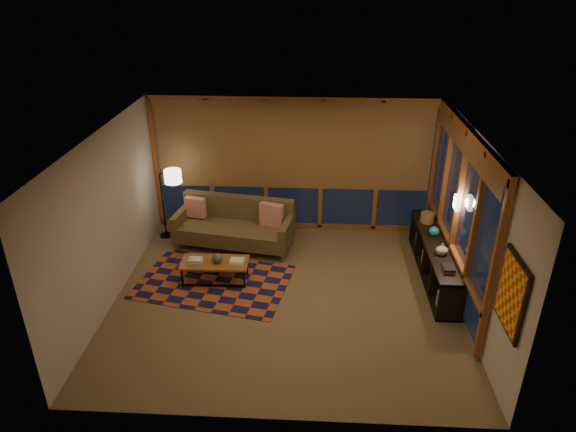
# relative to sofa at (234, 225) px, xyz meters

# --- Properties ---
(floor) EXTENTS (5.50, 5.00, 0.01)m
(floor) POSITION_rel_sofa_xyz_m (1.09, -1.62, -0.45)
(floor) COLOR olive
(floor) RESTS_ON ground
(ceiling) EXTENTS (5.50, 5.00, 0.01)m
(ceiling) POSITION_rel_sofa_xyz_m (1.09, -1.62, 2.25)
(ceiling) COLOR white
(ceiling) RESTS_ON walls
(walls) EXTENTS (5.51, 5.01, 2.70)m
(walls) POSITION_rel_sofa_xyz_m (1.09, -1.62, 0.90)
(walls) COLOR beige
(walls) RESTS_ON floor
(window_wall_back) EXTENTS (5.30, 0.16, 2.60)m
(window_wall_back) POSITION_rel_sofa_xyz_m (1.09, 0.81, 0.90)
(window_wall_back) COLOR #A66128
(window_wall_back) RESTS_ON walls
(window_wall_right) EXTENTS (0.16, 3.70, 2.60)m
(window_wall_right) POSITION_rel_sofa_xyz_m (3.77, -1.02, 0.90)
(window_wall_right) COLOR #A66128
(window_wall_right) RESTS_ON walls
(wall_art) EXTENTS (0.06, 0.74, 0.94)m
(wall_art) POSITION_rel_sofa_xyz_m (3.80, -3.47, 1.00)
(wall_art) COLOR #E83605
(wall_art) RESTS_ON walls
(wall_sconce) EXTENTS (0.12, 0.18, 0.22)m
(wall_sconce) POSITION_rel_sofa_xyz_m (3.71, -1.17, 1.10)
(wall_sconce) COLOR #FFE7C8
(wall_sconce) RESTS_ON walls
(sofa) EXTENTS (2.29, 1.24, 0.89)m
(sofa) POSITION_rel_sofa_xyz_m (0.00, 0.00, 0.00)
(sofa) COLOR brown
(sofa) RESTS_ON floor
(pillow_left) EXTENTS (0.41, 0.22, 0.39)m
(pillow_left) POSITION_rel_sofa_xyz_m (-0.77, 0.27, 0.20)
(pillow_left) COLOR red
(pillow_left) RESTS_ON sofa
(pillow_right) EXTENTS (0.47, 0.27, 0.45)m
(pillow_right) POSITION_rel_sofa_xyz_m (0.72, 0.01, 0.22)
(pillow_right) COLOR red
(pillow_right) RESTS_ON sofa
(area_rug) EXTENTS (2.74, 2.09, 0.01)m
(area_rug) POSITION_rel_sofa_xyz_m (-0.17, -1.26, -0.44)
(area_rug) COLOR #AD4A20
(area_rug) RESTS_ON floor
(coffee_table) EXTENTS (1.14, 0.53, 0.38)m
(coffee_table) POSITION_rel_sofa_xyz_m (-0.14, -1.21, -0.26)
(coffee_table) COLOR #A66128
(coffee_table) RESTS_ON floor
(book_stack_a) EXTENTS (0.23, 0.19, 0.07)m
(book_stack_a) POSITION_rel_sofa_xyz_m (-0.46, -1.25, -0.04)
(book_stack_a) COLOR silver
(book_stack_a) RESTS_ON coffee_table
(book_stack_b) EXTENTS (0.26, 0.21, 0.05)m
(book_stack_b) POSITION_rel_sofa_xyz_m (0.24, -1.20, -0.04)
(book_stack_b) COLOR silver
(book_stack_b) RESTS_ON coffee_table
(ceramic_pot) EXTENTS (0.17, 0.17, 0.17)m
(ceramic_pot) POSITION_rel_sofa_xyz_m (-0.09, -1.23, 0.02)
(ceramic_pot) COLOR black
(ceramic_pot) RESTS_ON coffee_table
(floor_lamp) EXTENTS (0.58, 0.51, 1.47)m
(floor_lamp) POSITION_rel_sofa_xyz_m (-1.42, 0.34, 0.29)
(floor_lamp) COLOR black
(floor_lamp) RESTS_ON floor
(bookshelf) EXTENTS (0.40, 2.59, 0.65)m
(bookshelf) POSITION_rel_sofa_xyz_m (3.58, -0.85, -0.12)
(bookshelf) COLOR black
(bookshelf) RESTS_ON floor
(basket) EXTENTS (0.31, 0.31, 0.18)m
(basket) POSITION_rel_sofa_xyz_m (3.56, -0.07, 0.29)
(basket) COLOR brown
(basket) RESTS_ON bookshelf
(teal_bowl) EXTENTS (0.19, 0.19, 0.18)m
(teal_bowl) POSITION_rel_sofa_xyz_m (3.58, -0.60, 0.29)
(teal_bowl) COLOR teal
(teal_bowl) RESTS_ON bookshelf
(vase) EXTENTS (0.21, 0.21, 0.20)m
(vase) POSITION_rel_sofa_xyz_m (3.58, -1.22, 0.30)
(vase) COLOR #B7A98E
(vase) RESTS_ON bookshelf
(shelf_book_stack) EXTENTS (0.24, 0.30, 0.08)m
(shelf_book_stack) POSITION_rel_sofa_xyz_m (3.58, -1.71, 0.24)
(shelf_book_stack) COLOR silver
(shelf_book_stack) RESTS_ON bookshelf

